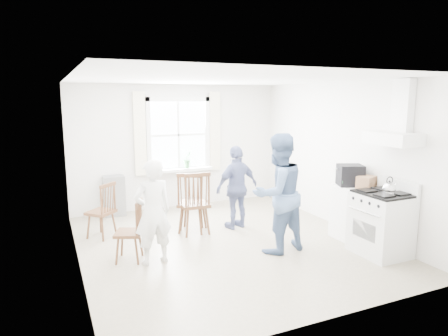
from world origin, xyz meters
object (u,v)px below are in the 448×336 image
person_mid (278,193)px  person_right (237,187)px  stereo_stack (350,175)px  windsor_chair_a (105,204)px  windsor_chair_b (196,197)px  person_left (153,212)px  gas_stove (381,223)px  windsor_chair_c (135,224)px  low_cabinet (352,212)px

person_mid → person_right: (-0.07, 1.26, -0.16)m
stereo_stack → person_mid: 1.39m
windsor_chair_a → person_mid: bearing=-36.0°
windsor_chair_b → person_left: person_left is taller
gas_stove → person_mid: person_mid is taller
windsor_chair_a → person_left: size_ratio=0.63×
windsor_chair_a → person_right: person_right is taller
gas_stove → windsor_chair_c: bearing=159.6°
low_cabinet → windsor_chair_b: 2.60m
stereo_stack → person_mid: size_ratio=0.27×
windsor_chair_b → person_right: (0.80, 0.07, 0.07)m
windsor_chair_a → person_mid: person_mid is taller
person_left → person_mid: 1.87m
person_left → person_mid: size_ratio=0.82×
stereo_stack → person_mid: bearing=-179.5°
stereo_stack → person_right: person_right is taller
windsor_chair_a → windsor_chair_c: windsor_chair_a is taller
windsor_chair_c → windsor_chair_a: bearing=102.4°
windsor_chair_b → person_mid: 1.49m
windsor_chair_a → windsor_chair_c: bearing=-77.6°
low_cabinet → person_right: size_ratio=0.60×
windsor_chair_b → person_right: 0.81m
person_mid → windsor_chair_c: bearing=-23.1°
gas_stove → windsor_chair_a: size_ratio=1.18×
windsor_chair_c → person_mid: bearing=-14.3°
windsor_chair_b → stereo_stack: bearing=-27.6°
windsor_chair_c → person_left: bearing=-42.8°
low_cabinet → person_right: person_right is taller
windsor_chair_c → low_cabinet: bearing=-9.2°
person_mid → windsor_chair_b: bearing=-62.6°
windsor_chair_c → person_left: person_left is taller
stereo_stack → person_left: (-3.22, 0.31, -0.33)m
gas_stove → stereo_stack: bearing=87.2°
windsor_chair_b → person_left: size_ratio=0.74×
gas_stove → person_left: size_ratio=0.75×
windsor_chair_b → windsor_chair_c: bearing=-150.5°
windsor_chair_a → person_left: 1.44m
person_left → person_right: 2.00m
windsor_chair_a → stereo_stack: bearing=-24.2°
stereo_stack → windsor_chair_a: bearing=155.8°
gas_stove → low_cabinet: 0.70m
low_cabinet → person_mid: 1.49m
person_right → windsor_chair_b: bearing=-6.6°
low_cabinet → stereo_stack: (-0.03, 0.05, 0.62)m
windsor_chair_c → person_right: 2.12m
stereo_stack → gas_stove: bearing=-92.8°
low_cabinet → windsor_chair_a: size_ratio=0.95×
gas_stove → windsor_chair_a: bearing=146.6°
person_left → gas_stove: bearing=154.8°
person_left → windsor_chair_a: bearing=-77.6°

